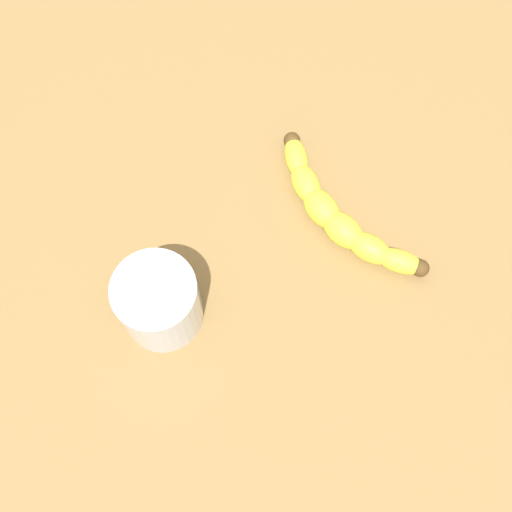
# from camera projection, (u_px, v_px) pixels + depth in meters

# --- Properties ---
(wooden_tabletop) EXTENTS (1.20, 1.20, 0.03)m
(wooden_tabletop) POSITION_uv_depth(u_px,v_px,m) (262.00, 312.00, 0.77)
(wooden_tabletop) COLOR olive
(wooden_tabletop) RESTS_ON ground
(banana) EXTENTS (0.09, 0.24, 0.04)m
(banana) POSITION_uv_depth(u_px,v_px,m) (338.00, 214.00, 0.78)
(banana) COLOR yellow
(banana) RESTS_ON wooden_tabletop
(smoothie_glass) EXTENTS (0.09, 0.09, 0.09)m
(smoothie_glass) POSITION_uv_depth(u_px,v_px,m) (159.00, 303.00, 0.72)
(smoothie_glass) COLOR silver
(smoothie_glass) RESTS_ON wooden_tabletop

